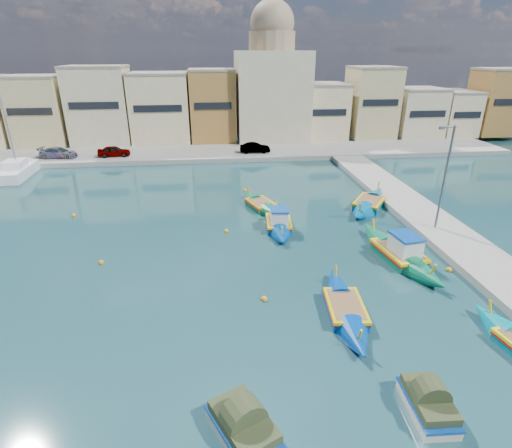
# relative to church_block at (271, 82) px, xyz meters

# --- Properties ---
(ground) EXTENTS (160.00, 160.00, 0.00)m
(ground) POSITION_rel_church_block_xyz_m (-10.00, -40.00, -8.41)
(ground) COLOR #13363B
(ground) RESTS_ON ground
(east_quay) EXTENTS (4.00, 70.00, 0.50)m
(east_quay) POSITION_rel_church_block_xyz_m (8.00, -40.00, -8.16)
(east_quay) COLOR gray
(east_quay) RESTS_ON ground
(north_quay) EXTENTS (80.00, 8.00, 0.60)m
(north_quay) POSITION_rel_church_block_xyz_m (-10.00, -8.00, -8.11)
(north_quay) COLOR gray
(north_quay) RESTS_ON ground
(north_townhouses) EXTENTS (83.20, 7.87, 10.19)m
(north_townhouses) POSITION_rel_church_block_xyz_m (-3.32, -0.64, -3.41)
(north_townhouses) COLOR beige
(north_townhouses) RESTS_ON ground
(church_block) EXTENTS (10.00, 10.00, 19.10)m
(church_block) POSITION_rel_church_block_xyz_m (0.00, 0.00, 0.00)
(church_block) COLOR beige
(church_block) RESTS_ON ground
(quay_street_lamp) EXTENTS (1.18, 0.16, 8.00)m
(quay_street_lamp) POSITION_rel_church_block_xyz_m (7.44, -34.00, -4.07)
(quay_street_lamp) COLOR #595B60
(quay_street_lamp) RESTS_ON ground
(parked_cars) EXTENTS (28.20, 2.28, 1.31)m
(parked_cars) POSITION_rel_church_block_xyz_m (-18.94, -9.50, -7.17)
(parked_cars) COLOR #4C1919
(parked_cars) RESTS_ON north_quay
(luzzu_turquoise_cabin) EXTENTS (3.36, 9.56, 3.01)m
(luzzu_turquoise_cabin) POSITION_rel_church_block_xyz_m (3.06, -37.58, -8.04)
(luzzu_turquoise_cabin) COLOR #0B774E
(luzzu_turquoise_cabin) RESTS_ON ground
(luzzu_blue_cabin) EXTENTS (2.43, 7.54, 2.62)m
(luzzu_blue_cabin) POSITION_rel_church_block_xyz_m (-3.98, -31.72, -8.09)
(luzzu_blue_cabin) COLOR #0049A6
(luzzu_blue_cabin) RESTS_ON ground
(luzzu_cyan_mid) EXTENTS (6.66, 8.21, 2.55)m
(luzzu_cyan_mid) POSITION_rel_church_block_xyz_m (4.61, -28.24, -8.14)
(luzzu_cyan_mid) COLOR #0063A2
(luzzu_cyan_mid) RESTS_ON ground
(luzzu_green) EXTENTS (4.03, 7.09, 2.18)m
(luzzu_green) POSITION_rel_church_block_xyz_m (-4.84, -27.42, -8.17)
(luzzu_green) COLOR #0A7249
(luzzu_green) RESTS_ON ground
(luzzu_blue_south) EXTENTS (2.53, 7.92, 2.25)m
(luzzu_blue_south) POSITION_rel_church_block_xyz_m (-2.32, -43.01, -8.17)
(luzzu_blue_south) COLOR #003EA6
(luzzu_blue_south) RESTS_ON ground
(tender_near) EXTENTS (2.80, 3.45, 1.50)m
(tender_near) POSITION_rel_church_block_xyz_m (-8.18, -49.64, -7.95)
(tender_near) COLOR beige
(tender_near) RESTS_ON ground
(tender_far) EXTENTS (1.59, 2.75, 1.32)m
(tender_far) POSITION_rel_church_block_xyz_m (-1.16, -49.32, -8.00)
(tender_far) COLOR beige
(tender_far) RESTS_ON ground
(yacht_north) EXTENTS (2.94, 9.28, 12.27)m
(yacht_north) POSITION_rel_church_block_xyz_m (-30.08, -13.23, -7.92)
(yacht_north) COLOR white
(yacht_north) RESTS_ON ground
(mooring_buoys) EXTENTS (26.35, 18.90, 0.36)m
(mooring_buoys) POSITION_rel_church_block_xyz_m (-8.58, -33.22, -8.33)
(mooring_buoys) COLOR orange
(mooring_buoys) RESTS_ON ground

